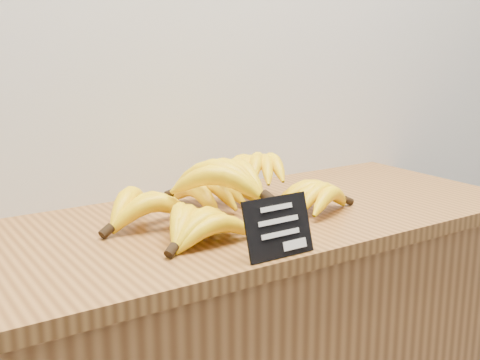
% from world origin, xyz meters
% --- Properties ---
extents(counter_top, '(1.35, 0.54, 0.03)m').
position_xyz_m(counter_top, '(0.00, 2.75, 0.92)').
color(counter_top, '#925F2D').
rests_on(counter_top, counter).
extents(chalkboard_sign, '(0.13, 0.04, 0.10)m').
position_xyz_m(chalkboard_sign, '(-0.04, 2.51, 0.98)').
color(chalkboard_sign, black).
rests_on(chalkboard_sign, counter_top).
extents(banana_pile, '(0.56, 0.37, 0.13)m').
position_xyz_m(banana_pile, '(-0.02, 2.75, 0.98)').
color(banana_pile, yellow).
rests_on(banana_pile, counter_top).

